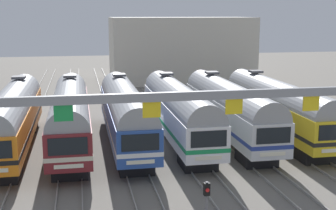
{
  "coord_description": "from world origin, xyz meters",
  "views": [
    {
      "loc": [
        -5.55,
        -35.54,
        10.29
      ],
      "look_at": [
        1.97,
        3.45,
        2.4
      ],
      "focal_mm": 49.56,
      "sensor_mm": 36.0,
      "label": 1
    }
  ],
  "objects_px": {
    "yard_signal_mast": "(207,199)",
    "commuter_train_silver": "(229,108)",
    "commuter_train_white": "(178,110)",
    "commuter_train_maroon": "(70,114)",
    "catenary_gantry": "(193,113)",
    "commuter_train_orange": "(13,116)",
    "commuter_train_yellow": "(277,106)",
    "commuter_train_blue": "(125,112)"
  },
  "relations": [
    {
      "from": "yard_signal_mast",
      "to": "commuter_train_silver",
      "type": "bearing_deg",
      "value": 68.52
    },
    {
      "from": "commuter_train_white",
      "to": "yard_signal_mast",
      "type": "relative_size",
      "value": 6.66
    },
    {
      "from": "commuter_train_maroon",
      "to": "catenary_gantry",
      "type": "xyz_separation_m",
      "value": [
        6.36,
        -13.5,
        2.68
      ]
    },
    {
      "from": "commuter_train_orange",
      "to": "commuter_train_silver",
      "type": "relative_size",
      "value": 1.0
    },
    {
      "from": "commuter_train_maroon",
      "to": "commuter_train_silver",
      "type": "relative_size",
      "value": 1.0
    },
    {
      "from": "yard_signal_mast",
      "to": "commuter_train_white",
      "type": "bearing_deg",
      "value": 82.53
    },
    {
      "from": "commuter_train_maroon",
      "to": "commuter_train_yellow",
      "type": "height_order",
      "value": "same"
    },
    {
      "from": "commuter_train_white",
      "to": "commuter_train_yellow",
      "type": "xyz_separation_m",
      "value": [
        8.48,
        0.0,
        0.0
      ]
    },
    {
      "from": "commuter_train_maroon",
      "to": "yard_signal_mast",
      "type": "bearing_deg",
      "value": -68.52
    },
    {
      "from": "commuter_train_orange",
      "to": "yard_signal_mast",
      "type": "relative_size",
      "value": 6.66
    },
    {
      "from": "commuter_train_maroon",
      "to": "catenary_gantry",
      "type": "relative_size",
      "value": 0.68
    },
    {
      "from": "commuter_train_blue",
      "to": "catenary_gantry",
      "type": "bearing_deg",
      "value": -81.07
    },
    {
      "from": "commuter_train_orange",
      "to": "commuter_train_maroon",
      "type": "relative_size",
      "value": 1.0
    },
    {
      "from": "commuter_train_silver",
      "to": "yard_signal_mast",
      "type": "xyz_separation_m",
      "value": [
        -6.36,
        -16.16,
        -0.79
      ]
    },
    {
      "from": "commuter_train_maroon",
      "to": "commuter_train_yellow",
      "type": "xyz_separation_m",
      "value": [
        16.96,
        0.0,
        0.0
      ]
    },
    {
      "from": "commuter_train_orange",
      "to": "commuter_train_yellow",
      "type": "relative_size",
      "value": 1.0
    },
    {
      "from": "commuter_train_yellow",
      "to": "catenary_gantry",
      "type": "height_order",
      "value": "catenary_gantry"
    },
    {
      "from": "commuter_train_yellow",
      "to": "commuter_train_orange",
      "type": "bearing_deg",
      "value": 180.0
    },
    {
      "from": "commuter_train_maroon",
      "to": "commuter_train_silver",
      "type": "xyz_separation_m",
      "value": [
        12.72,
        0.0,
        0.0
      ]
    },
    {
      "from": "commuter_train_blue",
      "to": "commuter_train_maroon",
      "type": "bearing_deg",
      "value": 180.0
    },
    {
      "from": "commuter_train_blue",
      "to": "commuter_train_silver",
      "type": "distance_m",
      "value": 8.48
    },
    {
      "from": "commuter_train_orange",
      "to": "commuter_train_yellow",
      "type": "distance_m",
      "value": 21.2
    },
    {
      "from": "commuter_train_silver",
      "to": "commuter_train_blue",
      "type": "bearing_deg",
      "value": 180.0
    },
    {
      "from": "commuter_train_yellow",
      "to": "commuter_train_silver",
      "type": "bearing_deg",
      "value": 180.0
    },
    {
      "from": "commuter_train_orange",
      "to": "commuter_train_yellow",
      "type": "xyz_separation_m",
      "value": [
        21.2,
        0.0,
        0.0
      ]
    },
    {
      "from": "commuter_train_orange",
      "to": "commuter_train_blue",
      "type": "xyz_separation_m",
      "value": [
        8.48,
        0.0,
        0.0
      ]
    },
    {
      "from": "commuter_train_blue",
      "to": "commuter_train_yellow",
      "type": "height_order",
      "value": "same"
    },
    {
      "from": "commuter_train_white",
      "to": "catenary_gantry",
      "type": "relative_size",
      "value": 0.68
    },
    {
      "from": "commuter_train_yellow",
      "to": "yard_signal_mast",
      "type": "relative_size",
      "value": 6.66
    },
    {
      "from": "catenary_gantry",
      "to": "commuter_train_orange",
      "type": "bearing_deg",
      "value": 128.15
    },
    {
      "from": "commuter_train_silver",
      "to": "commuter_train_yellow",
      "type": "height_order",
      "value": "same"
    },
    {
      "from": "catenary_gantry",
      "to": "yard_signal_mast",
      "type": "height_order",
      "value": "catenary_gantry"
    },
    {
      "from": "commuter_train_white",
      "to": "commuter_train_yellow",
      "type": "distance_m",
      "value": 8.48
    },
    {
      "from": "commuter_train_orange",
      "to": "commuter_train_maroon",
      "type": "distance_m",
      "value": 4.24
    },
    {
      "from": "commuter_train_maroon",
      "to": "commuter_train_silver",
      "type": "bearing_deg",
      "value": 0.0
    },
    {
      "from": "commuter_train_white",
      "to": "commuter_train_silver",
      "type": "xyz_separation_m",
      "value": [
        4.24,
        0.0,
        0.0
      ]
    },
    {
      "from": "commuter_train_orange",
      "to": "commuter_train_silver",
      "type": "bearing_deg",
      "value": 0.0
    },
    {
      "from": "commuter_train_silver",
      "to": "commuter_train_white",
      "type": "bearing_deg",
      "value": 180.0
    },
    {
      "from": "commuter_train_maroon",
      "to": "commuter_train_silver",
      "type": "height_order",
      "value": "same"
    },
    {
      "from": "commuter_train_orange",
      "to": "catenary_gantry",
      "type": "xyz_separation_m",
      "value": [
        10.6,
        -13.5,
        2.68
      ]
    },
    {
      "from": "commuter_train_orange",
      "to": "yard_signal_mast",
      "type": "xyz_separation_m",
      "value": [
        10.6,
        -16.16,
        -0.79
      ]
    },
    {
      "from": "commuter_train_silver",
      "to": "catenary_gantry",
      "type": "relative_size",
      "value": 0.68
    }
  ]
}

